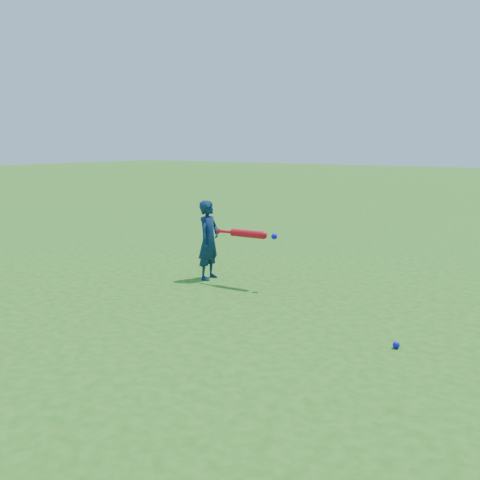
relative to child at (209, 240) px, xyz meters
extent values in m
plane|color=#226618|center=(-0.26, 0.08, -0.55)|extent=(80.00, 80.00, 0.00)
imported|color=#0F2246|center=(0.00, 0.00, 0.00)|extent=(0.31, 0.43, 1.09)
sphere|color=#0B0FC3|center=(3.00, -1.05, -0.51)|extent=(0.07, 0.07, 0.07)
cylinder|color=red|center=(0.20, -0.04, 0.15)|extent=(0.02, 0.07, 0.07)
cylinder|color=red|center=(0.32, -0.03, 0.15)|extent=(0.23, 0.06, 0.04)
cylinder|color=red|center=(0.65, -0.01, 0.15)|extent=(0.47, 0.13, 0.10)
sphere|color=red|center=(0.88, 0.00, 0.15)|extent=(0.10, 0.10, 0.10)
sphere|color=#0D0DE2|center=(1.04, 0.01, 0.15)|extent=(0.08, 0.08, 0.08)
camera|label=1|loc=(4.48, -5.67, 1.30)|focal=40.00mm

